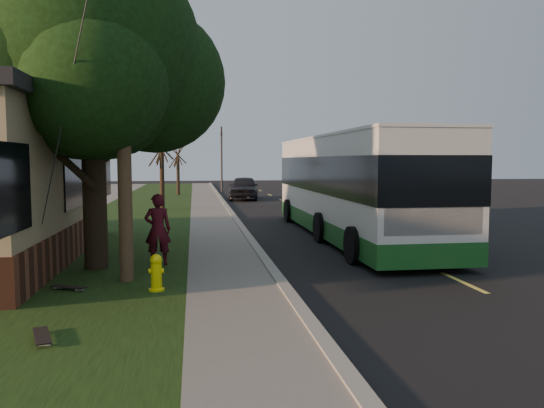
{
  "coord_description": "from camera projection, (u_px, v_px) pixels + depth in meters",
  "views": [
    {
      "loc": [
        -1.83,
        -10.72,
        2.69
      ],
      "look_at": [
        0.27,
        3.47,
        1.5
      ],
      "focal_mm": 35.0,
      "sensor_mm": 36.0,
      "label": 1
    }
  ],
  "objects": [
    {
      "name": "ground",
      "position": [
        284.0,
        289.0,
        11.05
      ],
      "size": [
        120.0,
        120.0,
        0.0
      ],
      "primitive_type": "plane",
      "color": "black",
      "rests_on": "ground"
    },
    {
      "name": "road",
      "position": [
        339.0,
        226.0,
        21.49
      ],
      "size": [
        8.0,
        80.0,
        0.01
      ],
      "primitive_type": "cube",
      "color": "black",
      "rests_on": "ground"
    },
    {
      "name": "curb",
      "position": [
        241.0,
        227.0,
        20.91
      ],
      "size": [
        0.25,
        80.0,
        0.12
      ],
      "primitive_type": "cube",
      "color": "gray",
      "rests_on": "ground"
    },
    {
      "name": "sidewalk",
      "position": [
        216.0,
        228.0,
        20.76
      ],
      "size": [
        2.0,
        80.0,
        0.08
      ],
      "primitive_type": "cube",
      "color": "slate",
      "rests_on": "ground"
    },
    {
      "name": "grass_verge",
      "position": [
        124.0,
        230.0,
        20.25
      ],
      "size": [
        5.0,
        80.0,
        0.07
      ],
      "primitive_type": "cube",
      "color": "black",
      "rests_on": "ground"
    },
    {
      "name": "fire_hydrant",
      "position": [
        156.0,
        273.0,
        10.64
      ],
      "size": [
        0.32,
        0.32,
        0.74
      ],
      "color": "#FFED0D",
      "rests_on": "grass_verge"
    },
    {
      "name": "utility_pole",
      "position": [
        122.0,
        68.0,
        11.17
      ],
      "size": [
        2.86,
        3.21,
        9.07
      ],
      "color": "#473321",
      "rests_on": "ground"
    },
    {
      "name": "leafy_tree",
      "position": [
        93.0,
        56.0,
        12.63
      ],
      "size": [
        6.3,
        6.0,
        7.8
      ],
      "color": "black",
      "rests_on": "grass_verge"
    },
    {
      "name": "bare_tree_near",
      "position": [
        162.0,
        170.0,
        28.11
      ],
      "size": [
        1.38,
        1.21,
        4.31
      ],
      "color": "black",
      "rests_on": "grass_verge"
    },
    {
      "name": "bare_tree_far",
      "position": [
        178.0,
        169.0,
        40.03
      ],
      "size": [
        1.38,
        1.21,
        4.03
      ],
      "color": "black",
      "rests_on": "grass_verge"
    },
    {
      "name": "traffic_signal",
      "position": [
        222.0,
        155.0,
        44.38
      ],
      "size": [
        0.18,
        0.22,
        5.5
      ],
      "color": "#2D2D30",
      "rests_on": "ground"
    },
    {
      "name": "transit_bus",
      "position": [
        351.0,
        184.0,
        18.41
      ],
      "size": [
        3.0,
        12.99,
        3.51
      ],
      "color": "silver",
      "rests_on": "ground"
    },
    {
      "name": "skateboarder",
      "position": [
        158.0,
        229.0,
        13.21
      ],
      "size": [
        0.68,
        0.47,
        1.79
      ],
      "primitive_type": "imported",
      "rotation": [
        0.0,
        0.0,
        3.2
      ],
      "color": "#490E1A",
      "rests_on": "grass_verge"
    },
    {
      "name": "skateboard_main",
      "position": [
        42.0,
        336.0,
        7.72
      ],
      "size": [
        0.47,
        0.87,
        0.08
      ],
      "color": "black",
      "rests_on": "grass_verge"
    },
    {
      "name": "skateboard_spare",
      "position": [
        69.0,
        287.0,
        10.71
      ],
      "size": [
        0.77,
        0.52,
        0.07
      ],
      "color": "black",
      "rests_on": "grass_verge"
    },
    {
      "name": "distant_car",
      "position": [
        244.0,
        188.0,
        36.32
      ],
      "size": [
        2.49,
        4.92,
        1.61
      ],
      "primitive_type": "imported",
      "rotation": [
        0.0,
        0.0,
        -0.13
      ],
      "color": "black",
      "rests_on": "ground"
    }
  ]
}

